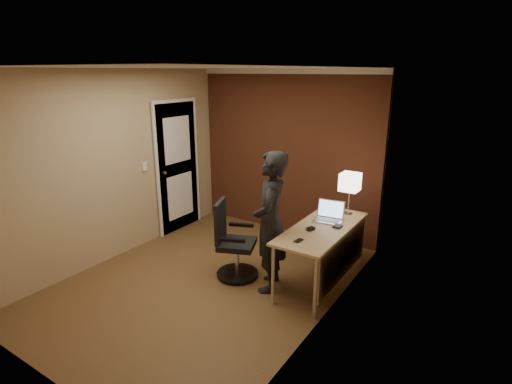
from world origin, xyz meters
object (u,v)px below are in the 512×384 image
(person, at_px, (270,222))
(desk_lamp, at_px, (350,183))
(laptop, at_px, (329,215))
(office_chair, at_px, (232,245))
(desk, at_px, (327,238))
(mouse, at_px, (310,229))
(phone, at_px, (299,241))
(wallet, at_px, (338,226))

(person, bearing_deg, desk_lamp, 127.81)
(laptop, bearing_deg, office_chair, -144.72)
(office_chair, bearing_deg, person, 2.48)
(desk, relative_size, mouse, 15.00)
(laptop, distance_m, person, 0.79)
(desk, bearing_deg, laptop, 110.37)
(desk, distance_m, desk_lamp, 0.78)
(phone, bearing_deg, desk_lamp, 88.43)
(laptop, height_order, phone, laptop)
(wallet, bearing_deg, office_chair, -155.79)
(desk_lamp, xyz_separation_m, phone, (-0.15, -1.07, -0.41))
(phone, bearing_deg, laptop, 94.40)
(person, bearing_deg, mouse, 99.53)
(person, bearing_deg, desk, 104.88)
(desk_lamp, relative_size, mouse, 5.35)
(phone, height_order, wallet, wallet)
(laptop, xyz_separation_m, person, (-0.44, -0.66, 0.03))
(desk, relative_size, laptop, 4.19)
(mouse, xyz_separation_m, wallet, (0.23, 0.25, -0.01))
(laptop, relative_size, mouse, 3.58)
(laptop, height_order, wallet, laptop)
(laptop, distance_m, office_chair, 1.24)
(desk, height_order, office_chair, office_chair)
(mouse, xyz_separation_m, office_chair, (-0.92, -0.26, -0.32))
(wallet, distance_m, person, 0.79)
(office_chair, bearing_deg, mouse, 15.95)
(desk, relative_size, desk_lamp, 2.80)
(desk, bearing_deg, person, -143.14)
(laptop, bearing_deg, phone, -91.89)
(wallet, bearing_deg, desk_lamp, 96.47)
(desk_lamp, xyz_separation_m, wallet, (0.05, -0.47, -0.41))
(phone, bearing_deg, wallet, 77.61)
(desk_lamp, xyz_separation_m, office_chair, (-1.09, -0.99, -0.72))
(office_chair, bearing_deg, phone, -5.06)
(office_chair, bearing_deg, desk, 21.78)
(office_chair, xyz_separation_m, person, (0.53, 0.02, 0.40))
(mouse, relative_size, wallet, 0.91)
(desk, relative_size, person, 0.91)
(person, bearing_deg, office_chair, -109.50)
(desk_lamp, xyz_separation_m, person, (-0.56, -0.97, -0.33))
(phone, height_order, person, person)
(desk, distance_m, phone, 0.54)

